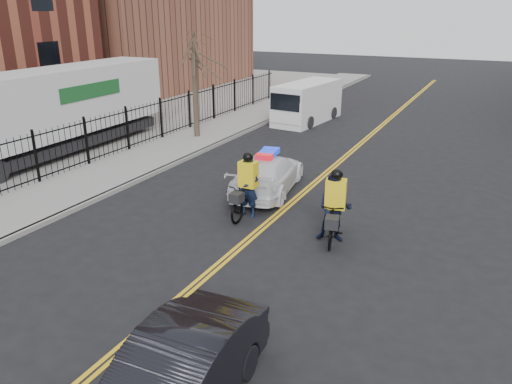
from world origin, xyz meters
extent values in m
plane|color=black|center=(0.00, 0.00, 0.00)|extent=(120.00, 120.00, 0.00)
cube|color=yellow|center=(-0.08, 8.00, 0.01)|extent=(0.10, 60.00, 0.01)
cube|color=yellow|center=(0.08, 8.00, 0.01)|extent=(0.10, 60.00, 0.01)
cube|color=gray|center=(-7.50, 8.00, 0.07)|extent=(3.00, 60.00, 0.15)
cube|color=gray|center=(-6.00, 8.00, 0.07)|extent=(0.20, 60.00, 0.15)
cube|color=gray|center=(-18.00, 8.00, 0.01)|extent=(18.00, 60.00, 0.02)
cylinder|color=#32281E|center=(-7.60, 10.00, 2.15)|extent=(0.28, 0.28, 4.00)
imported|color=white|center=(-1.20, 4.64, 0.66)|extent=(2.57, 4.80, 1.32)
cube|color=#0C26CC|center=(-1.20, 4.64, 1.40)|extent=(0.74, 1.29, 0.16)
imported|color=black|center=(1.95, -5.50, 0.71)|extent=(1.76, 4.39, 1.42)
cube|color=white|center=(-4.14, 16.28, 1.11)|extent=(2.47, 5.38, 2.22)
cube|color=white|center=(-4.38, 14.03, 0.92)|extent=(1.95, 0.97, 1.16)
cube|color=black|center=(-4.42, 13.64, 1.50)|extent=(1.74, 0.28, 0.87)
cylinder|color=black|center=(-5.21, 14.84, 0.34)|extent=(0.31, 0.70, 0.68)
cylinder|color=black|center=(-3.39, 14.65, 0.34)|extent=(0.31, 0.70, 0.68)
cylinder|color=black|center=(-4.89, 17.91, 0.34)|extent=(0.31, 0.70, 0.68)
cylinder|color=black|center=(-3.06, 17.72, 0.34)|extent=(0.31, 0.70, 0.68)
cube|color=silver|center=(-11.54, 5.03, 2.34)|extent=(2.63, 11.96, 2.75)
cube|color=black|center=(-11.54, 5.03, 0.50)|extent=(2.24, 11.04, 0.46)
cylinder|color=black|center=(-11.64, 10.07, 0.50)|extent=(0.11, 0.11, 1.01)
cube|color=#195926|center=(-10.35, 5.97, 2.75)|extent=(0.10, 3.67, 0.64)
imported|color=black|center=(-0.80, 2.37, 0.56)|extent=(0.76, 2.12, 1.11)
imported|color=#0E1832|center=(-0.80, 2.37, 0.95)|extent=(0.70, 0.46, 1.90)
cube|color=yellow|center=(-0.80, 2.37, 1.37)|extent=(0.55, 0.38, 0.80)
sphere|color=black|center=(-0.80, 2.37, 1.91)|extent=(0.32, 0.32, 0.32)
cube|color=black|center=(-0.81, 1.63, 0.86)|extent=(0.35, 0.40, 0.30)
imported|color=black|center=(2.15, 1.83, 0.63)|extent=(1.03, 2.17, 1.26)
imported|color=black|center=(2.15, 1.83, 0.97)|extent=(1.08, 0.92, 1.94)
cube|color=yellow|center=(2.15, 1.83, 1.40)|extent=(0.62, 0.49, 0.82)
sphere|color=black|center=(2.15, 1.83, 1.95)|extent=(0.33, 0.33, 0.33)
cube|color=black|center=(2.32, 1.09, 0.88)|extent=(0.43, 0.47, 0.30)
camera|label=1|loc=(5.85, -10.51, 6.14)|focal=35.00mm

